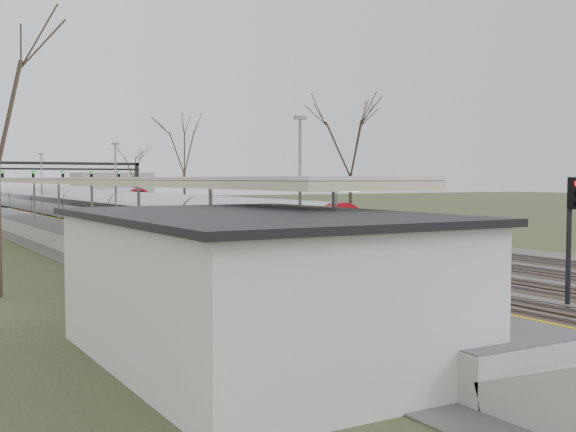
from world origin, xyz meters
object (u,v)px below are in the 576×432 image
object	(u,v)px
train_near	(77,205)
passenger	(460,282)
train_far	(84,198)
signal_post	(571,221)

from	to	relation	value
train_near	passenger	bearing A→B (deg)	-96.63
train_far	passenger	size ratio (longest dim) A/B	23.56
train_near	signal_post	bearing A→B (deg)	-88.17
train_far	passenger	distance (m)	84.90
train_far	passenger	xyz separation A→B (m)	(-13.86, -83.76, 0.48)
passenger	signal_post	bearing A→B (deg)	-62.13
train_far	signal_post	bearing A→B (deg)	-93.77
train_near	signal_post	distance (m)	54.86
passenger	signal_post	xyz separation A→B (m)	(8.61, 4.15, 0.77)
train_far	train_near	bearing A→B (deg)	-105.77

